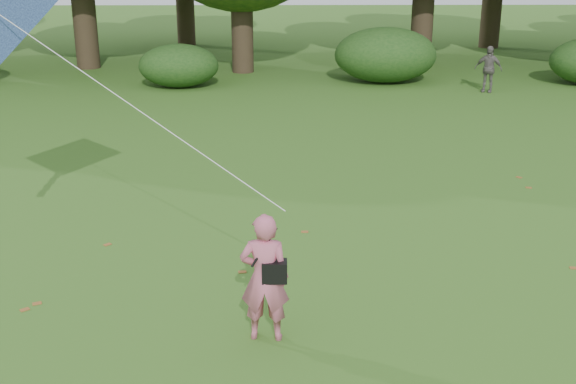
{
  "coord_description": "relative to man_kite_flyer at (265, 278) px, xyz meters",
  "views": [
    {
      "loc": [
        -0.66,
        -6.97,
        4.62
      ],
      "look_at": [
        -0.55,
        2.0,
        1.5
      ],
      "focal_mm": 45.0,
      "sensor_mm": 36.0,
      "label": 1
    }
  ],
  "objects": [
    {
      "name": "ground",
      "position": [
        0.84,
        -0.85,
        -0.81
      ],
      "size": [
        100.0,
        100.0,
        0.0
      ],
      "primitive_type": "plane",
      "color": "#265114",
      "rests_on": "ground"
    },
    {
      "name": "man_kite_flyer",
      "position": [
        0.0,
        0.0,
        0.0
      ],
      "size": [
        0.62,
        0.43,
        1.63
      ],
      "primitive_type": "imported",
      "rotation": [
        0.0,
        0.0,
        3.07
      ],
      "color": "#C75D78",
      "rests_on": "ground"
    },
    {
      "name": "bystander_right",
      "position": [
        6.92,
        15.28,
        -0.07
      ],
      "size": [
        0.94,
        0.69,
        1.48
      ],
      "primitive_type": "imported",
      "rotation": [
        0.0,
        0.0,
        -0.43
      ],
      "color": "#655D59",
      "rests_on": "ground"
    },
    {
      "name": "crossbody_bag",
      "position": [
        0.12,
        -0.03,
        0.11
      ],
      "size": [
        0.43,
        0.2,
        0.68
      ],
      "color": "black",
      "rests_on": "ground"
    },
    {
      "name": "shrub_band",
      "position": [
        0.12,
        16.75,
        0.04
      ],
      "size": [
        39.15,
        3.22,
        1.88
      ],
      "color": "#264919",
      "rests_on": "ground"
    },
    {
      "name": "fallen_leaves",
      "position": [
        1.48,
        1.83,
        -0.81
      ],
      "size": [
        8.49,
        9.34,
        0.01
      ],
      "color": "brown",
      "rests_on": "ground"
    }
  ]
}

